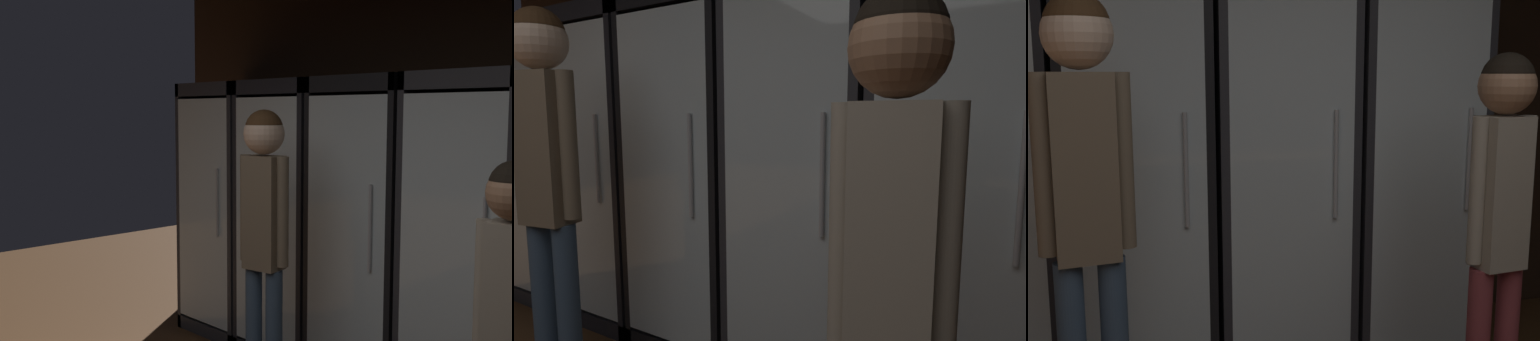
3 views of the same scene
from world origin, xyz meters
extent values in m
cube|color=black|center=(0.00, 3.03, 1.40)|extent=(6.00, 0.06, 2.80)
cube|color=#2B2B30|center=(-2.03, 2.96, 0.98)|extent=(0.66, 0.04, 1.95)
cube|color=#2B2B30|center=(-2.34, 2.64, 0.98)|extent=(0.04, 0.68, 1.95)
cube|color=#2B2B30|center=(-1.72, 2.64, 0.98)|extent=(0.04, 0.68, 1.95)
cube|color=#2B2B30|center=(-2.03, 2.64, 1.90)|extent=(0.66, 0.68, 0.10)
cube|color=#2B2B30|center=(-2.03, 2.64, 0.05)|extent=(0.66, 0.68, 0.10)
cube|color=white|center=(-2.03, 2.93, 0.98)|extent=(0.58, 0.02, 1.71)
cube|color=silver|center=(-2.03, 2.31, 0.98)|extent=(0.58, 0.02, 1.71)
cylinder|color=#B2B2B7|center=(-1.83, 2.29, 1.07)|extent=(0.02, 0.02, 0.50)
cube|color=silver|center=(-2.03, 2.64, 0.12)|extent=(0.56, 0.60, 0.02)
cylinder|color=black|center=(-2.23, 2.66, 0.24)|extent=(0.07, 0.07, 0.23)
cylinder|color=black|center=(-2.23, 2.66, 0.40)|extent=(0.03, 0.03, 0.08)
cylinder|color=#2D2D33|center=(-2.23, 2.66, 0.24)|extent=(0.08, 0.08, 0.07)
cylinder|color=#336B38|center=(-2.09, 2.68, 0.23)|extent=(0.07, 0.07, 0.19)
cylinder|color=#336B38|center=(-2.09, 2.68, 0.37)|extent=(0.02, 0.02, 0.10)
cylinder|color=#B2332D|center=(-2.09, 2.68, 0.22)|extent=(0.07, 0.07, 0.05)
cylinder|color=#336B38|center=(-1.97, 2.61, 0.23)|extent=(0.07, 0.07, 0.20)
cylinder|color=#336B38|center=(-1.97, 2.61, 0.36)|extent=(0.02, 0.02, 0.06)
cylinder|color=#B2332D|center=(-1.97, 2.61, 0.23)|extent=(0.07, 0.07, 0.06)
cylinder|color=brown|center=(-1.82, 2.63, 0.22)|extent=(0.06, 0.06, 0.18)
cylinder|color=brown|center=(-1.82, 2.63, 0.35)|extent=(0.02, 0.02, 0.07)
cylinder|color=#2D2D33|center=(-1.82, 2.63, 0.22)|extent=(0.07, 0.07, 0.06)
cube|color=silver|center=(-2.03, 2.64, 0.69)|extent=(0.56, 0.60, 0.02)
cylinder|color=#336B38|center=(-2.22, 2.68, 0.80)|extent=(0.08, 0.08, 0.22)
cylinder|color=#336B38|center=(-2.22, 2.68, 0.96)|extent=(0.03, 0.03, 0.09)
cylinder|color=beige|center=(-2.22, 2.68, 0.80)|extent=(0.08, 0.08, 0.05)
cylinder|color=brown|center=(-2.03, 2.68, 0.79)|extent=(0.08, 0.08, 0.19)
cylinder|color=brown|center=(-2.03, 2.68, 0.92)|extent=(0.03, 0.03, 0.06)
cylinder|color=tan|center=(-2.03, 2.68, 0.76)|extent=(0.08, 0.08, 0.07)
cylinder|color=#9EAD99|center=(-1.84, 2.65, 0.79)|extent=(0.06, 0.06, 0.18)
cylinder|color=#9EAD99|center=(-1.84, 2.65, 0.92)|extent=(0.02, 0.02, 0.09)
cylinder|color=#B2332D|center=(-1.84, 2.65, 0.79)|extent=(0.06, 0.06, 0.06)
cube|color=silver|center=(-2.03, 2.64, 1.25)|extent=(0.56, 0.60, 0.02)
cylinder|color=gray|center=(-2.16, 2.63, 1.35)|extent=(0.07, 0.07, 0.19)
cylinder|color=gray|center=(-2.16, 2.63, 1.48)|extent=(0.03, 0.03, 0.06)
cylinder|color=white|center=(-2.16, 2.63, 1.35)|extent=(0.07, 0.07, 0.07)
cylinder|color=gray|center=(-1.88, 2.63, 1.38)|extent=(0.06, 0.06, 0.23)
cylinder|color=gray|center=(-1.88, 2.63, 1.54)|extent=(0.02, 0.02, 0.10)
cylinder|color=beige|center=(-1.88, 2.63, 1.35)|extent=(0.06, 0.06, 0.09)
cube|color=black|center=(-1.35, 2.96, 0.98)|extent=(0.66, 0.04, 1.95)
cube|color=black|center=(-1.66, 2.64, 0.98)|extent=(0.04, 0.68, 1.95)
cube|color=black|center=(-1.04, 2.64, 0.98)|extent=(0.04, 0.68, 1.95)
cube|color=black|center=(-1.35, 2.64, 1.90)|extent=(0.66, 0.68, 0.10)
cube|color=black|center=(-1.35, 2.64, 0.05)|extent=(0.66, 0.68, 0.10)
cube|color=white|center=(-1.35, 2.93, 0.98)|extent=(0.58, 0.02, 1.71)
cube|color=silver|center=(-1.35, 2.31, 0.98)|extent=(0.58, 0.02, 1.71)
cylinder|color=#B2B2B7|center=(-1.15, 2.29, 1.07)|extent=(0.02, 0.02, 0.50)
cube|color=silver|center=(-1.35, 2.64, 0.12)|extent=(0.56, 0.60, 0.02)
cylinder|color=brown|center=(-1.54, 2.64, 0.22)|extent=(0.08, 0.08, 0.19)
cylinder|color=brown|center=(-1.54, 2.64, 0.36)|extent=(0.03, 0.03, 0.08)
cylinder|color=white|center=(-1.54, 2.64, 0.20)|extent=(0.08, 0.08, 0.05)
cylinder|color=#336B38|center=(-1.34, 2.64, 0.24)|extent=(0.06, 0.06, 0.22)
cylinder|color=#336B38|center=(-1.34, 2.64, 0.38)|extent=(0.02, 0.02, 0.08)
cylinder|color=#2D2D33|center=(-1.34, 2.64, 0.22)|extent=(0.07, 0.07, 0.08)
cylinder|color=#336B38|center=(-1.17, 2.69, 0.23)|extent=(0.08, 0.08, 0.20)
cylinder|color=#336B38|center=(-1.17, 2.69, 0.36)|extent=(0.02, 0.02, 0.08)
cylinder|color=white|center=(-1.17, 2.69, 0.23)|extent=(0.08, 0.08, 0.06)
cube|color=silver|center=(-1.35, 2.64, 0.55)|extent=(0.56, 0.60, 0.02)
cylinder|color=gray|center=(-1.49, 2.61, 0.67)|extent=(0.07, 0.07, 0.23)
cylinder|color=gray|center=(-1.49, 2.61, 0.82)|extent=(0.03, 0.03, 0.08)
cylinder|color=beige|center=(-1.49, 2.61, 0.67)|extent=(0.08, 0.08, 0.06)
cylinder|color=brown|center=(-1.20, 2.62, 0.67)|extent=(0.07, 0.07, 0.23)
cylinder|color=brown|center=(-1.20, 2.62, 0.81)|extent=(0.02, 0.02, 0.06)
cylinder|color=#B2332D|center=(-1.20, 2.62, 0.65)|extent=(0.07, 0.07, 0.06)
cube|color=silver|center=(-1.35, 2.64, 0.97)|extent=(0.56, 0.60, 0.02)
cylinder|color=#194723|center=(-1.54, 2.61, 1.07)|extent=(0.08, 0.08, 0.18)
cylinder|color=#194723|center=(-1.54, 2.61, 1.20)|extent=(0.03, 0.03, 0.08)
cylinder|color=white|center=(-1.54, 2.61, 1.06)|extent=(0.08, 0.08, 0.06)
cylinder|color=black|center=(-1.35, 2.69, 1.08)|extent=(0.07, 0.07, 0.20)
cylinder|color=black|center=(-1.35, 2.69, 1.21)|extent=(0.02, 0.02, 0.06)
cylinder|color=#2D2D33|center=(-1.35, 2.69, 1.08)|extent=(0.08, 0.08, 0.08)
cylinder|color=#9EAD99|center=(-1.17, 2.65, 1.09)|extent=(0.07, 0.07, 0.23)
cylinder|color=#9EAD99|center=(-1.17, 2.65, 1.23)|extent=(0.03, 0.03, 0.06)
cylinder|color=white|center=(-1.17, 2.65, 1.10)|extent=(0.08, 0.08, 0.07)
cube|color=silver|center=(-1.35, 2.64, 1.40)|extent=(0.56, 0.60, 0.02)
cylinder|color=#336B38|center=(-1.50, 2.62, 1.50)|extent=(0.07, 0.07, 0.20)
cylinder|color=#336B38|center=(-1.50, 2.62, 1.65)|extent=(0.02, 0.02, 0.09)
cylinder|color=beige|center=(-1.50, 2.62, 1.50)|extent=(0.07, 0.07, 0.06)
cylinder|color=brown|center=(-1.22, 2.61, 1.51)|extent=(0.07, 0.07, 0.22)
cylinder|color=brown|center=(-1.22, 2.61, 1.65)|extent=(0.03, 0.03, 0.07)
cylinder|color=#B2332D|center=(-1.22, 2.61, 1.51)|extent=(0.07, 0.07, 0.08)
cube|color=black|center=(-0.67, 2.96, 0.98)|extent=(0.66, 0.04, 1.95)
cube|color=black|center=(-0.98, 2.64, 0.98)|extent=(0.04, 0.68, 1.95)
cube|color=black|center=(-0.36, 2.64, 0.98)|extent=(0.04, 0.68, 1.95)
cube|color=black|center=(-0.67, 2.64, 1.90)|extent=(0.66, 0.68, 0.10)
cube|color=black|center=(-0.67, 2.64, 0.05)|extent=(0.66, 0.68, 0.10)
cube|color=white|center=(-0.67, 2.93, 0.98)|extent=(0.58, 0.02, 1.71)
cube|color=silver|center=(-0.67, 2.31, 0.98)|extent=(0.58, 0.02, 1.71)
cylinder|color=#B2B2B7|center=(-0.47, 2.29, 1.07)|extent=(0.02, 0.02, 0.50)
cube|color=silver|center=(-0.67, 2.64, 0.12)|extent=(0.56, 0.60, 0.02)
cylinder|color=#9EAD99|center=(-0.86, 2.60, 0.23)|extent=(0.07, 0.07, 0.19)
cylinder|color=#9EAD99|center=(-0.86, 2.60, 0.36)|extent=(0.03, 0.03, 0.07)
cylinder|color=beige|center=(-0.86, 2.60, 0.23)|extent=(0.07, 0.07, 0.06)
cylinder|color=#194723|center=(-0.67, 2.66, 0.23)|extent=(0.07, 0.07, 0.20)
cylinder|color=#194723|center=(-0.67, 2.66, 0.37)|extent=(0.03, 0.03, 0.08)
cylinder|color=white|center=(-0.67, 2.66, 0.22)|extent=(0.08, 0.08, 0.07)
cylinder|color=#336B38|center=(-0.49, 2.67, 0.23)|extent=(0.07, 0.07, 0.21)
cylinder|color=#336B38|center=(-0.49, 2.67, 0.38)|extent=(0.02, 0.02, 0.09)
cylinder|color=tan|center=(-0.49, 2.67, 0.21)|extent=(0.08, 0.08, 0.08)
cube|color=silver|center=(-0.67, 2.64, 0.55)|extent=(0.56, 0.60, 0.02)
cylinder|color=brown|center=(-0.81, 2.69, 0.66)|extent=(0.07, 0.07, 0.21)
cylinder|color=brown|center=(-0.81, 2.69, 0.81)|extent=(0.03, 0.03, 0.09)
cylinder|color=tan|center=(-0.81, 2.69, 0.63)|extent=(0.08, 0.08, 0.06)
cylinder|color=brown|center=(-0.53, 2.65, 0.67)|extent=(0.07, 0.07, 0.23)
cylinder|color=brown|center=(-0.53, 2.65, 0.81)|extent=(0.02, 0.02, 0.07)
cylinder|color=#B2332D|center=(-0.53, 2.65, 0.66)|extent=(0.07, 0.07, 0.07)
cube|color=silver|center=(-0.67, 2.64, 0.97)|extent=(0.56, 0.60, 0.02)
cylinder|color=#194723|center=(-0.81, 2.64, 1.08)|extent=(0.08, 0.08, 0.20)
cylinder|color=#194723|center=(-0.81, 2.64, 1.21)|extent=(0.03, 0.03, 0.08)
cylinder|color=beige|center=(-0.81, 2.64, 1.07)|extent=(0.08, 0.08, 0.07)
cylinder|color=black|center=(-0.52, 2.65, 1.10)|extent=(0.06, 0.06, 0.24)
cylinder|color=black|center=(-0.52, 2.65, 1.26)|extent=(0.02, 0.02, 0.08)
cylinder|color=beige|center=(-0.52, 2.65, 1.10)|extent=(0.07, 0.07, 0.09)
cube|color=silver|center=(-0.67, 2.64, 1.40)|extent=(0.56, 0.60, 0.02)
cylinder|color=gray|center=(-0.86, 2.61, 1.50)|extent=(0.07, 0.07, 0.19)
cylinder|color=gray|center=(-0.86, 2.61, 1.63)|extent=(0.02, 0.02, 0.08)
cylinder|color=#B2332D|center=(-0.86, 2.61, 1.50)|extent=(0.07, 0.07, 0.07)
cylinder|color=gray|center=(-0.68, 2.60, 1.51)|extent=(0.06, 0.06, 0.20)
cylinder|color=gray|center=(-0.68, 2.60, 1.64)|extent=(0.02, 0.02, 0.07)
cylinder|color=tan|center=(-0.68, 2.60, 1.51)|extent=(0.06, 0.06, 0.08)
cylinder|color=brown|center=(-0.48, 2.68, 1.50)|extent=(0.07, 0.07, 0.20)
cylinder|color=brown|center=(-0.48, 2.68, 1.64)|extent=(0.02, 0.02, 0.07)
cylinder|color=#2D2D33|center=(-0.48, 2.68, 1.51)|extent=(0.08, 0.08, 0.07)
cube|color=#2B2B30|center=(0.01, 2.96, 0.98)|extent=(0.66, 0.04, 1.95)
cube|color=#2B2B30|center=(-0.30, 2.64, 0.98)|extent=(0.04, 0.68, 1.95)
cube|color=#2B2B30|center=(0.32, 2.64, 0.98)|extent=(0.04, 0.68, 1.95)
cube|color=white|center=(0.01, 2.93, 0.98)|extent=(0.58, 0.02, 1.71)
cube|color=silver|center=(0.01, 2.31, 0.98)|extent=(0.58, 0.02, 1.71)
cylinder|color=#B2B2B7|center=(0.21, 2.29, 1.07)|extent=(0.02, 0.02, 0.50)
cylinder|color=#9EAD99|center=(-0.13, 2.64, 0.25)|extent=(0.06, 0.06, 0.24)
cylinder|color=#9EAD99|center=(-0.13, 2.64, 0.41)|extent=(0.02, 0.02, 0.09)
cylinder|color=tan|center=(-0.13, 2.64, 0.25)|extent=(0.07, 0.07, 0.08)
cylinder|color=#194723|center=(0.16, 2.67, 0.25)|extent=(0.08, 0.08, 0.23)
cylinder|color=#194723|center=(0.16, 2.67, 0.40)|extent=(0.03, 0.03, 0.07)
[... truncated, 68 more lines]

